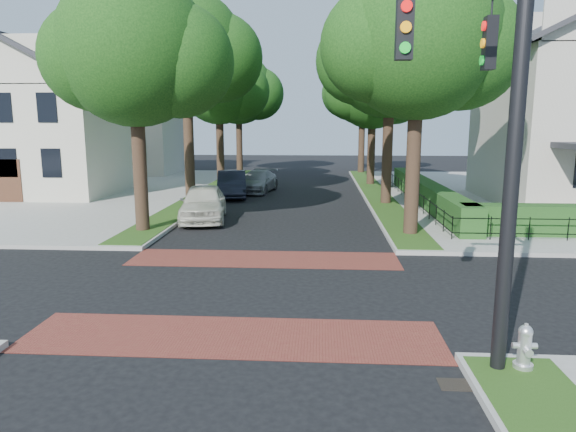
% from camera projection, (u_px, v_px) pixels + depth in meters
% --- Properties ---
extents(ground, '(120.00, 120.00, 0.00)m').
position_uv_depth(ground, '(252.00, 289.00, 14.17)').
color(ground, black).
rests_on(ground, ground).
extents(crosswalk_far, '(9.00, 2.20, 0.01)m').
position_uv_depth(crosswalk_far, '(264.00, 259.00, 17.31)').
color(crosswalk_far, maroon).
rests_on(crosswalk_far, ground).
extents(crosswalk_near, '(9.00, 2.20, 0.01)m').
position_uv_depth(crosswalk_near, '(232.00, 336.00, 11.03)').
color(crosswalk_near, maroon).
rests_on(crosswalk_near, ground).
extents(storm_drain, '(0.65, 0.45, 0.01)m').
position_uv_depth(storm_drain, '(458.00, 385.00, 9.00)').
color(storm_drain, black).
rests_on(storm_drain, ground).
extents(grass_strip_ne, '(1.60, 29.80, 0.02)m').
position_uv_depth(grass_strip_ne, '(376.00, 193.00, 32.57)').
color(grass_strip_ne, '#213F12').
rests_on(grass_strip_ne, sidewalk_ne).
extents(grass_strip_nw, '(1.60, 29.80, 0.02)m').
position_uv_depth(grass_strip_nw, '(208.00, 191.00, 33.23)').
color(grass_strip_nw, '#213F12').
rests_on(grass_strip_nw, sidewalk_nw).
extents(tree_right_near, '(7.75, 6.67, 10.66)m').
position_uv_depth(tree_right_near, '(420.00, 41.00, 19.57)').
color(tree_right_near, black).
rests_on(tree_right_near, sidewalk_ne).
extents(tree_right_mid, '(8.25, 7.09, 11.22)m').
position_uv_depth(tree_right_mid, '(392.00, 57.00, 27.37)').
color(tree_right_mid, black).
rests_on(tree_right_mid, sidewalk_ne).
extents(tree_right_far, '(7.25, 6.23, 9.74)m').
position_uv_depth(tree_right_far, '(374.00, 89.00, 36.38)').
color(tree_right_far, black).
rests_on(tree_right_far, sidewalk_ne).
extents(tree_right_back, '(7.50, 6.45, 10.20)m').
position_uv_depth(tree_right_back, '(364.00, 91.00, 45.16)').
color(tree_right_back, black).
rests_on(tree_right_back, sidewalk_ne).
extents(tree_left_near, '(7.50, 6.45, 10.20)m').
position_uv_depth(tree_left_near, '(138.00, 53.00, 20.31)').
color(tree_left_near, black).
rests_on(tree_left_near, sidewalk_nw).
extents(tree_left_mid, '(8.00, 6.88, 11.48)m').
position_uv_depth(tree_left_mid, '(189.00, 52.00, 27.98)').
color(tree_left_mid, black).
rests_on(tree_left_mid, sidewalk_nw).
extents(tree_left_far, '(7.00, 6.02, 9.86)m').
position_uv_depth(tree_left_far, '(221.00, 87.00, 37.01)').
color(tree_left_far, black).
rests_on(tree_left_far, sidewalk_nw).
extents(tree_left_back, '(7.75, 6.66, 10.44)m').
position_uv_depth(tree_left_back, '(240.00, 90.00, 45.82)').
color(tree_left_back, black).
rests_on(tree_left_back, sidewalk_nw).
extents(hedge_main_road, '(1.00, 18.00, 1.20)m').
position_uv_depth(hedge_main_road, '(426.00, 192.00, 28.29)').
color(hedge_main_road, '#1C4919').
rests_on(hedge_main_road, sidewalk_ne).
extents(fence_main_road, '(0.06, 18.00, 0.90)m').
position_uv_depth(fence_main_road, '(411.00, 195.00, 28.37)').
color(fence_main_road, black).
rests_on(fence_main_road, sidewalk_ne).
extents(house_left_near, '(10.00, 9.00, 10.14)m').
position_uv_depth(house_left_near, '(42.00, 115.00, 31.90)').
color(house_left_near, beige).
rests_on(house_left_near, sidewalk_nw).
extents(house_left_far, '(10.00, 9.00, 10.14)m').
position_uv_depth(house_left_far, '(126.00, 117.00, 45.65)').
color(house_left_far, beige).
rests_on(house_left_far, sidewalk_nw).
extents(traffic_signal, '(2.17, 2.00, 8.00)m').
position_uv_depth(traffic_signal, '(500.00, 112.00, 8.70)').
color(traffic_signal, black).
rests_on(traffic_signal, sidewalk_se).
extents(parked_car_front, '(2.74, 5.25, 1.70)m').
position_uv_depth(parked_car_front, '(203.00, 203.00, 24.00)').
color(parked_car_front, silver).
rests_on(parked_car_front, ground).
extents(parked_car_middle, '(2.49, 5.11, 1.61)m').
position_uv_depth(parked_car_middle, '(232.00, 184.00, 31.65)').
color(parked_car_middle, '#1F212F').
rests_on(parked_car_middle, ground).
extents(parked_car_rear, '(2.65, 5.07, 1.40)m').
position_uv_depth(parked_car_rear, '(258.00, 181.00, 34.03)').
color(parked_car_rear, gray).
rests_on(parked_car_rear, ground).
extents(fire_hydrant, '(0.46, 0.48, 0.86)m').
position_uv_depth(fire_hydrant, '(525.00, 347.00, 9.21)').
color(fire_hydrant, silver).
rests_on(fire_hydrant, sidewalk_se).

